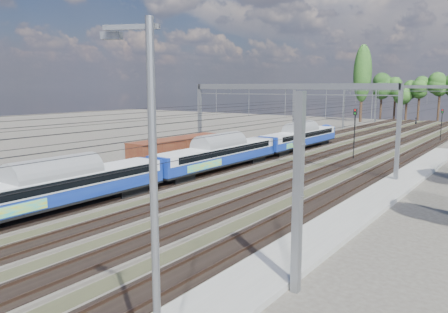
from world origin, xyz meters
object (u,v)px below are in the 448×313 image
Objects in this scene: signal_near at (355,128)px; signal_far at (442,121)px; emu_train at (217,151)px; freight_boxcar at (178,151)px; lamp_post at (152,210)px; worker at (416,122)px.

signal_near is 26.61m from signal_far.
emu_train is 10.90× the size of signal_far.
freight_boxcar is 21.26m from signal_near.
worker is at bearing 74.34° from lamp_post.
worker is 0.29× the size of signal_near.
lamp_post is (18.40, -27.57, 3.32)m from emu_train.
worker is 99.73m from lamp_post.
freight_boxcar is at bearing -104.59° from signal_far.
lamp_post is (9.82, -43.38, 1.73)m from signal_near.
signal_far is (9.93, -29.05, 2.37)m from worker.
freight_boxcar is at bearing -169.46° from emu_train.
emu_train is at bearing -93.69° from signal_near.
freight_boxcar is 72.29m from worker.
lamp_post is at bearing -52.42° from signal_near.
lamp_post reaches higher than signal_near.
signal_far is at bearing 103.76° from signal_near.
freight_boxcar is 2.05× the size of signal_near.
lamp_post is at bearing -49.41° from freight_boxcar.
emu_train is 5.48× the size of lamp_post.
signal_near is at bearing 78.64° from lamp_post.
signal_near is at bearing 61.49° from emu_train.
lamp_post is (22.90, -26.73, 3.64)m from freight_boxcar.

